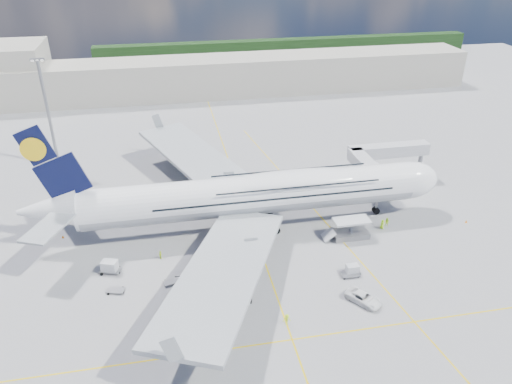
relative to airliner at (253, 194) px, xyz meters
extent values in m
plane|color=gray|center=(-0.26, -10.00, -6.87)|extent=(300.00, 300.00, 0.00)
cube|color=#DAB70B|center=(-0.26, -10.00, -6.86)|extent=(0.25, 220.00, 0.01)
cube|color=#DAB70B|center=(-0.26, -30.00, -6.86)|extent=(120.00, 0.25, 0.01)
cube|color=#DAB70B|center=(13.74, 0.00, -6.86)|extent=(14.16, 99.06, 0.01)
cylinder|color=white|center=(-0.26, 0.00, -0.07)|extent=(62.00, 7.20, 7.20)
cylinder|color=#9EA0A5|center=(-0.26, 0.00, -0.22)|extent=(60.76, 7.13, 7.13)
ellipsoid|color=white|center=(7.74, 0.00, 1.91)|extent=(36.00, 6.84, 3.76)
ellipsoid|color=white|center=(30.74, 0.00, -0.07)|extent=(11.52, 7.20, 7.20)
ellipsoid|color=black|center=(33.98, 0.00, 0.53)|extent=(3.84, 4.16, 1.44)
cone|color=white|center=(-35.76, 0.00, 0.73)|extent=(10.00, 6.84, 6.84)
cube|color=black|center=(-33.76, 0.00, 9.53)|extent=(11.02, 0.46, 14.61)
cylinder|color=yellow|center=(-35.86, 0.00, 12.03)|extent=(4.00, 0.60, 4.00)
cube|color=#999EA3|center=(-8.26, 20.00, -1.27)|extent=(25.49, 39.15, 3.35)
cube|color=#999EA3|center=(-8.26, -20.00, -1.27)|extent=(25.49, 39.15, 3.35)
cylinder|color=#B7BABF|center=(-3.26, 12.50, -3.67)|extent=(5.20, 3.50, 3.50)
cylinder|color=#B7BABF|center=(-7.76, 23.00, -3.67)|extent=(5.20, 3.50, 3.50)
cylinder|color=#B7BABF|center=(-3.26, -12.50, -3.67)|extent=(5.20, 3.50, 3.50)
cylinder|color=#B7BABF|center=(-7.76, -23.00, -3.67)|extent=(5.20, 3.50, 3.50)
cylinder|color=gray|center=(24.74, 0.00, -4.67)|extent=(0.44, 0.44, 3.80)
cylinder|color=black|center=(24.74, 0.00, -6.22)|extent=(1.30, 0.90, 1.30)
cylinder|color=gray|center=(-0.26, 0.00, -4.67)|extent=(0.56, 0.56, 3.80)
cylinder|color=black|center=(-0.26, 3.20, -6.12)|extent=(1.50, 0.90, 1.50)
cube|color=#B7B7BC|center=(24.74, 8.60, 0.23)|extent=(3.00, 10.00, 2.60)
cube|color=#B7B7BC|center=(32.74, 13.60, 0.23)|extent=(18.00, 3.00, 2.60)
cylinder|color=gray|center=(26.74, 11.60, -3.32)|extent=(0.80, 0.80, 7.10)
cylinder|color=black|center=(26.74, 11.60, -6.42)|extent=(0.90, 0.80, 0.90)
cylinder|color=gray|center=(40.74, 13.60, -3.32)|extent=(1.00, 1.00, 7.10)
cube|color=gray|center=(40.74, 13.60, -6.47)|extent=(2.00, 2.00, 0.80)
cylinder|color=#B7B7BC|center=(24.74, 4.80, 0.23)|extent=(3.60, 3.60, 2.80)
cube|color=silver|center=(16.74, -7.10, -3.37)|extent=(6.50, 3.20, 0.35)
cube|color=gray|center=(16.74, -7.10, -6.32)|extent=(6.50, 3.20, 1.10)
cube|color=gray|center=(16.74, -7.10, -4.82)|extent=(0.22, 1.99, 3.00)
cylinder|color=black|center=(14.14, -8.30, -6.52)|extent=(0.70, 0.30, 0.70)
cube|color=silver|center=(12.54, -7.10, -5.87)|extent=(2.16, 2.60, 1.60)
cylinder|color=gray|center=(-40.26, 35.00, 5.63)|extent=(0.70, 0.70, 25.00)
cube|color=gray|center=(-40.26, 35.00, 18.33)|extent=(3.00, 0.40, 0.60)
cube|color=#B2AD9E|center=(-0.26, 85.00, -0.87)|extent=(180.00, 16.00, 12.00)
cube|color=#193814|center=(39.74, 130.00, -2.87)|extent=(160.00, 6.00, 8.00)
cube|color=gray|center=(-25.82, -9.48, -6.47)|extent=(3.80, 2.84, 0.20)
cylinder|color=black|center=(-27.17, -10.16, -6.62)|extent=(0.50, 0.20, 0.50)
cylinder|color=black|center=(-24.46, -8.80, -6.62)|extent=(0.50, 0.20, 0.50)
cube|color=silver|center=(-25.82, -9.48, -5.57)|extent=(2.91, 2.43, 1.69)
cube|color=gray|center=(-15.95, -14.39, -6.55)|extent=(2.99, 2.02, 0.16)
cylinder|color=black|center=(-17.04, -14.94, -6.67)|extent=(0.40, 0.16, 0.40)
cylinder|color=black|center=(-14.85, -13.84, -6.67)|extent=(0.40, 0.16, 0.40)
cube|color=gray|center=(-14.11, -12.57, -6.56)|extent=(2.76, 1.62, 0.16)
cylinder|color=black|center=(-15.17, -13.10, -6.67)|extent=(0.39, 0.16, 0.39)
cylinder|color=black|center=(-13.04, -12.04, -6.67)|extent=(0.39, 0.16, 0.39)
cube|color=gray|center=(-24.72, -14.85, -6.55)|extent=(3.00, 2.12, 0.16)
cylinder|color=black|center=(-25.81, -15.39, -6.67)|extent=(0.40, 0.16, 0.40)
cylinder|color=black|center=(-23.63, -14.31, -6.67)|extent=(0.40, 0.16, 0.40)
cube|color=gray|center=(13.13, -17.58, -6.55)|extent=(2.70, 1.45, 0.16)
cylinder|color=black|center=(12.05, -18.12, -6.67)|extent=(0.39, 0.16, 0.39)
cylinder|color=black|center=(14.20, -17.04, -6.67)|extent=(0.39, 0.16, 0.39)
cube|color=silver|center=(13.13, -17.58, -5.84)|extent=(1.98, 1.35, 1.35)
cube|color=gray|center=(12.62, -18.13, -6.52)|extent=(3.08, 1.72, 0.18)
cylinder|color=black|center=(11.41, -18.73, -6.65)|extent=(0.44, 0.18, 0.44)
cylinder|color=black|center=(13.83, -17.53, -6.65)|extent=(0.44, 0.18, 0.44)
cube|color=white|center=(-6.45, -20.91, -6.15)|extent=(3.17, 2.30, 1.34)
cube|color=black|center=(-6.45, -20.91, -5.32)|extent=(1.41, 1.53, 0.51)
cylinder|color=black|center=(-7.48, -21.47, -6.54)|extent=(0.66, 0.26, 0.66)
cylinder|color=black|center=(-5.42, -20.34, -6.54)|extent=(0.66, 0.26, 0.66)
cube|color=gray|center=(-6.67, 21.09, -5.89)|extent=(6.64, 3.28, 1.96)
cube|color=white|center=(-7.35, 21.09, -4.03)|extent=(5.01, 3.12, 2.15)
cube|color=white|center=(-4.22, 21.09, -5.01)|extent=(2.08, 2.49, 1.57)
cube|color=black|center=(-3.54, 21.09, -4.81)|extent=(0.44, 1.96, 0.88)
cylinder|color=black|center=(-4.51, 19.96, -6.33)|extent=(1.08, 0.34, 1.08)
cylinder|color=black|center=(-8.82, 22.21, -6.33)|extent=(1.08, 0.34, 1.08)
cube|color=orange|center=(-7.35, 21.09, -4.72)|extent=(5.07, 3.18, 0.49)
cube|color=gray|center=(-10.52, 31.53, -5.81)|extent=(7.28, 5.40, 2.12)
cube|color=white|center=(-11.26, 31.53, -3.80)|extent=(5.72, 4.67, 2.33)
cube|color=white|center=(-7.87, 31.53, -4.86)|extent=(2.81, 3.03, 1.69)
cube|color=black|center=(-7.13, 31.53, -4.65)|extent=(1.11, 1.95, 0.95)
cylinder|color=black|center=(-8.19, 30.31, -6.29)|extent=(1.16, 0.37, 1.16)
cylinder|color=black|center=(-12.85, 32.74, -6.29)|extent=(1.16, 0.37, 1.16)
imported|color=white|center=(12.27, -24.55, -6.08)|extent=(5.43, 6.14, 1.58)
imported|color=#C2FF1A|center=(29.16, 4.71, -5.94)|extent=(0.79, 0.80, 1.85)
imported|color=#BAF219|center=(24.83, -5.00, -5.97)|extent=(1.10, 1.09, 1.79)
imported|color=#DCFF1A|center=(-17.57, -7.28, -6.09)|extent=(0.70, 0.99, 1.56)
imported|color=#B1FA1A|center=(23.64, -5.55, -5.92)|extent=(0.86, 1.07, 1.91)
imported|color=#B6E017|center=(-0.27, -26.93, -5.98)|extent=(1.20, 0.75, 1.78)
cone|color=orange|center=(40.45, -6.69, -6.57)|extent=(0.46, 0.46, 0.59)
cube|color=orange|center=(40.45, -6.69, -6.85)|extent=(0.40, 0.40, 0.03)
cone|color=orange|center=(-11.00, 13.29, -6.62)|extent=(0.38, 0.38, 0.49)
cube|color=orange|center=(-11.00, 13.29, -6.86)|extent=(0.33, 0.33, 0.03)
cone|color=orange|center=(-11.02, 23.68, -6.59)|extent=(0.43, 0.43, 0.55)
cube|color=orange|center=(-11.02, 23.68, -6.85)|extent=(0.37, 0.37, 0.03)
cone|color=orange|center=(-12.72, -18.88, -6.60)|extent=(0.42, 0.42, 0.54)
cube|color=orange|center=(-12.72, -18.88, -6.85)|extent=(0.37, 0.37, 0.03)
cone|color=orange|center=(-15.90, -29.57, -6.58)|extent=(0.46, 0.46, 0.58)
cube|color=orange|center=(-15.90, -29.57, -6.85)|extent=(0.39, 0.39, 0.03)
cone|color=orange|center=(-34.97, 2.70, -6.59)|extent=(0.44, 0.44, 0.56)
cube|color=orange|center=(-34.97, 2.70, -6.85)|extent=(0.38, 0.38, 0.03)
camera|label=1|loc=(-14.98, -79.08, 43.71)|focal=35.00mm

